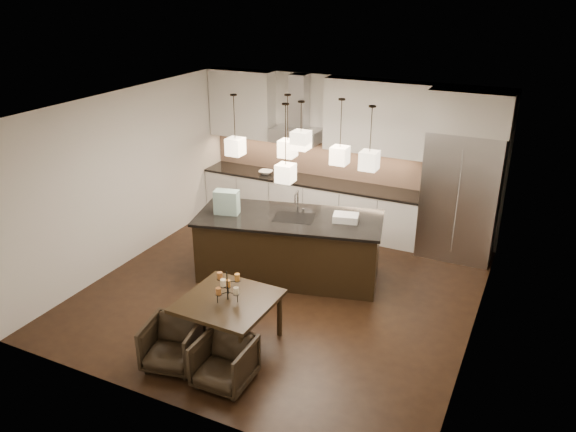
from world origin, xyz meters
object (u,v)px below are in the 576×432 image
at_px(armchair_right, 224,362).
at_px(island_body, 289,248).
at_px(refrigerator, 461,195).
at_px(dining_table, 229,322).
at_px(armchair_left, 173,344).

bearing_deg(armchair_right, island_body, 98.46).
height_order(refrigerator, dining_table, refrigerator).
bearing_deg(armchair_left, dining_table, 47.10).
height_order(island_body, armchair_left, island_body).
bearing_deg(dining_table, armchair_left, -119.86).
height_order(armchair_left, armchair_right, armchair_left).
bearing_deg(armchair_left, refrigerator, 49.27).
bearing_deg(armchair_right, dining_table, 115.95).
bearing_deg(armchair_right, refrigerator, 67.68).
relative_size(refrigerator, armchair_right, 3.37).
xyz_separation_m(refrigerator, armchair_left, (-2.51, -4.53, -0.78)).
relative_size(refrigerator, dining_table, 1.94).
distance_m(refrigerator, island_body, 2.97).
bearing_deg(refrigerator, armchair_right, -111.27).
relative_size(island_body, armchair_left, 4.21).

